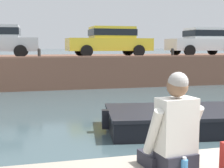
% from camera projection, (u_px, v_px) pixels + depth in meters
% --- Properties ---
extents(ground_plane, '(400.00, 400.00, 0.00)m').
position_uv_depth(ground_plane, '(112.00, 115.00, 9.27)').
color(ground_plane, '#3D5156').
extents(far_quay_wall, '(60.00, 6.00, 1.50)m').
position_uv_depth(far_quay_wall, '(75.00, 69.00, 17.52)').
color(far_quay_wall, brown).
rests_on(far_quay_wall, ground).
extents(far_wall_coping, '(60.00, 0.24, 0.08)m').
position_uv_depth(far_wall_coping, '(83.00, 57.00, 14.65)').
color(far_wall_coping, brown).
rests_on(far_wall_coping, far_quay_wall).
extents(car_centre_yellow, '(4.44, 2.04, 1.54)m').
position_uv_depth(car_centre_yellow, '(110.00, 40.00, 16.30)').
color(car_centre_yellow, yellow).
rests_on(car_centre_yellow, far_quay_wall).
extents(car_right_inner_white, '(3.88, 2.08, 1.54)m').
position_uv_depth(car_right_inner_white, '(203.00, 41.00, 17.57)').
color(car_right_inner_white, white).
rests_on(car_right_inner_white, far_quay_wall).
extents(mooring_bollard_mid, '(0.15, 0.15, 0.44)m').
position_uv_depth(mooring_bollard_mid, '(39.00, 53.00, 14.28)').
color(mooring_bollard_mid, '#2D2B28').
rests_on(mooring_bollard_mid, far_quay_wall).
extents(mooring_bollard_east, '(0.15, 0.15, 0.44)m').
position_uv_depth(mooring_bollard_east, '(173.00, 52.00, 15.84)').
color(mooring_bollard_east, '#2D2B28').
rests_on(mooring_bollard_east, far_quay_wall).
extents(person_seated_left, '(0.57, 0.57, 0.96)m').
position_uv_depth(person_seated_left, '(173.00, 133.00, 2.98)').
color(person_seated_left, '#282833').
rests_on(person_seated_left, near_quay).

